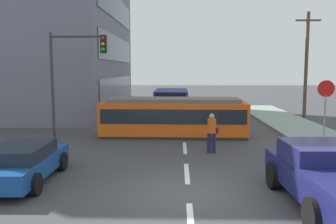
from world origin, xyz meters
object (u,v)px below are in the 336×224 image
object	(u,v)px
pedestrian_crossing	(212,131)
parked_sedan_near	(22,162)
streetcar_tram	(174,116)
stop_sign	(326,98)
utility_pole_mid	(306,63)
city_bus	(171,100)
pickup_truck_parked	(330,177)
traffic_light_mast	(73,67)

from	to	relation	value
pedestrian_crossing	parked_sedan_near	world-z (taller)	pedestrian_crossing
pedestrian_crossing	streetcar_tram	bearing A→B (deg)	113.04
stop_sign	utility_pole_mid	world-z (taller)	utility_pole_mid
city_bus	stop_sign	distance (m)	14.07
pedestrian_crossing	utility_pole_mid	distance (m)	14.21
pedestrian_crossing	utility_pole_mid	bearing A→B (deg)	55.92
parked_sedan_near	stop_sign	xyz separation A→B (m)	(11.56, 5.67, 1.57)
city_bus	pickup_truck_parked	size ratio (longest dim) A/B	1.08
pedestrian_crossing	traffic_light_mast	distance (m)	7.15
pedestrian_crossing	city_bus	bearing A→B (deg)	98.34
stop_sign	traffic_light_mast	world-z (taller)	traffic_light_mast
pedestrian_crossing	utility_pole_mid	xyz separation A→B (m)	(7.78, 11.50, 3.01)
stop_sign	pedestrian_crossing	bearing A→B (deg)	-163.73
pickup_truck_parked	utility_pole_mid	world-z (taller)	utility_pole_mid
stop_sign	traffic_light_mast	distance (m)	11.71
city_bus	parked_sedan_near	bearing A→B (deg)	-103.68
pickup_truck_parked	traffic_light_mast	bearing A→B (deg)	138.19
utility_pole_mid	pickup_truck_parked	bearing A→B (deg)	-106.93
pedestrian_crossing	parked_sedan_near	distance (m)	7.53
city_bus	parked_sedan_near	world-z (taller)	city_bus
streetcar_tram	pickup_truck_parked	world-z (taller)	streetcar_tram
streetcar_tram	stop_sign	size ratio (longest dim) A/B	2.64
city_bus	utility_pole_mid	world-z (taller)	utility_pole_mid
traffic_light_mast	utility_pole_mid	world-z (taller)	utility_pole_mid
parked_sedan_near	pickup_truck_parked	bearing A→B (deg)	-11.85
city_bus	pedestrian_crossing	size ratio (longest dim) A/B	3.26
pickup_truck_parked	parked_sedan_near	bearing A→B (deg)	168.15
streetcar_tram	city_bus	world-z (taller)	streetcar_tram
city_bus	streetcar_tram	bearing A→B (deg)	-88.04
pickup_truck_parked	stop_sign	size ratio (longest dim) A/B	1.75
parked_sedan_near	utility_pole_mid	world-z (taller)	utility_pole_mid
traffic_light_mast	utility_pole_mid	xyz separation A→B (m)	(14.13, 9.60, 0.32)
parked_sedan_near	traffic_light_mast	distance (m)	6.75
streetcar_tram	traffic_light_mast	xyz separation A→B (m)	(-4.69, -1.98, 2.60)
pickup_truck_parked	city_bus	bearing A→B (deg)	102.84
stop_sign	city_bus	bearing A→B (deg)	121.16
city_bus	stop_sign	world-z (taller)	stop_sign
pedestrian_crossing	traffic_light_mast	bearing A→B (deg)	163.27
city_bus	traffic_light_mast	bearing A→B (deg)	-110.54
city_bus	pedestrian_crossing	distance (m)	13.69
pedestrian_crossing	pickup_truck_parked	xyz separation A→B (m)	(2.46, -5.97, -0.15)
streetcar_tram	stop_sign	bearing A→B (deg)	-18.74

